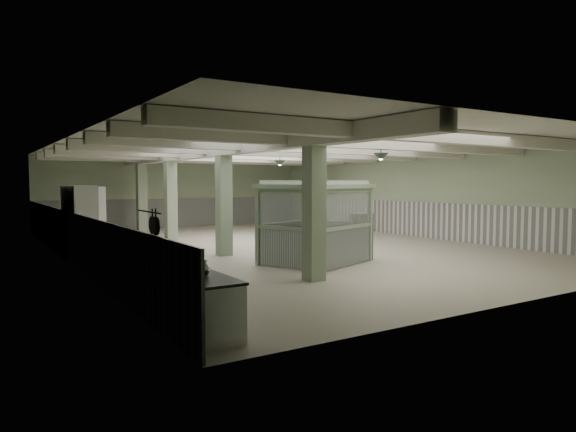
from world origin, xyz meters
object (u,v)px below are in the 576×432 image
guard_booth (315,208)px  filing_cabinet (361,236)px  prep_counter (162,287)px  walkin_cooler (79,222)px

guard_booth → filing_cabinet: 1.83m
prep_counter → walkin_cooler: 7.29m
guard_booth → filing_cabinet: (1.59, -0.14, -0.89)m
guard_booth → filing_cabinet: size_ratio=2.52×
prep_counter → walkin_cooler: (-0.08, 7.25, 0.68)m
prep_counter → filing_cabinet: filing_cabinet is taller
prep_counter → filing_cabinet: (7.20, 3.03, 0.24)m
filing_cabinet → walkin_cooler: bearing=152.6°
prep_counter → walkin_cooler: size_ratio=2.02×
prep_counter → filing_cabinet: bearing=22.8°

